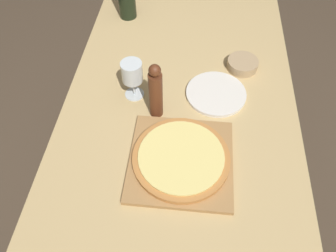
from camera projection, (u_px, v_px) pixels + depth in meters
ground_plane at (174, 209)px, 1.83m from camera, size 12.00×12.00×0.00m
dining_table at (177, 138)px, 1.28m from camera, size 0.90×1.76×0.77m
cutting_board at (181, 161)px, 1.11m from camera, size 0.35×0.35×0.02m
pizza at (181, 157)px, 1.09m from camera, size 0.33×0.33×0.02m
pepper_mill at (156, 92)px, 1.16m from camera, size 0.05×0.05×0.24m
wine_glass at (132, 73)px, 1.21m from camera, size 0.08×0.08×0.16m
small_bowl at (242, 64)px, 1.38m from camera, size 0.13×0.13×0.04m
dinner_plate at (216, 94)px, 1.30m from camera, size 0.24×0.24×0.01m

